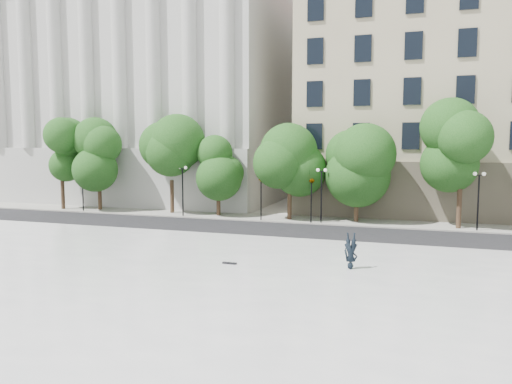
# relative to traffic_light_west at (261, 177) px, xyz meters

# --- Properties ---
(ground) EXTENTS (160.00, 160.00, 0.00)m
(ground) POSITION_rel_traffic_light_west_xyz_m (-0.31, -22.30, -3.75)
(ground) COLOR #B4B2AA
(ground) RESTS_ON ground
(plaza) EXTENTS (44.00, 22.00, 0.45)m
(plaza) POSITION_rel_traffic_light_west_xyz_m (-0.31, -19.30, -3.53)
(plaza) COLOR white
(plaza) RESTS_ON ground
(street) EXTENTS (60.00, 8.00, 0.02)m
(street) POSITION_rel_traffic_light_west_xyz_m (-0.31, -4.30, -3.74)
(street) COLOR black
(street) RESTS_ON ground
(far_sidewalk) EXTENTS (60.00, 4.00, 0.12)m
(far_sidewalk) POSITION_rel_traffic_light_west_xyz_m (-0.31, 1.70, -3.69)
(far_sidewalk) COLOR #A4A198
(far_sidewalk) RESTS_ON ground
(building_west) EXTENTS (31.50, 27.65, 25.60)m
(building_west) POSITION_rel_traffic_light_west_xyz_m (-17.31, 16.27, 9.14)
(building_west) COLOR #B3B3AF
(building_west) RESTS_ON ground
(building_east) EXTENTS (36.00, 26.15, 23.00)m
(building_east) POSITION_rel_traffic_light_west_xyz_m (19.69, 16.61, 7.39)
(building_east) COLOR #B5AA8A
(building_east) RESTS_ON ground
(traffic_light_west) EXTENTS (1.13, 1.87, 4.25)m
(traffic_light_west) POSITION_rel_traffic_light_west_xyz_m (0.00, 0.00, 0.00)
(traffic_light_west) COLOR black
(traffic_light_west) RESTS_ON ground
(traffic_light_east) EXTENTS (0.89, 1.82, 4.22)m
(traffic_light_east) POSITION_rel_traffic_light_west_xyz_m (4.23, 0.00, -0.03)
(traffic_light_east) COLOR black
(traffic_light_east) RESTS_ON ground
(person_lying) EXTENTS (1.07, 1.89, 0.49)m
(person_lying) POSITION_rel_traffic_light_west_xyz_m (9.29, -15.12, -3.06)
(person_lying) COLOR black
(person_lying) RESTS_ON plaza
(skateboard) EXTENTS (0.74, 0.20, 0.08)m
(skateboard) POSITION_rel_traffic_light_west_xyz_m (3.31, -16.04, -3.26)
(skateboard) COLOR black
(skateboard) RESTS_ON plaza
(street_trees) EXTENTS (45.61, 5.10, 8.03)m
(street_trees) POSITION_rel_traffic_light_west_xyz_m (-1.77, 1.40, 1.41)
(street_trees) COLOR #382619
(street_trees) RESTS_ON ground
(lamp_posts) EXTENTS (35.23, 0.28, 4.52)m
(lamp_posts) POSITION_rel_traffic_light_west_xyz_m (-0.81, 0.30, -0.70)
(lamp_posts) COLOR black
(lamp_posts) RESTS_ON ground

